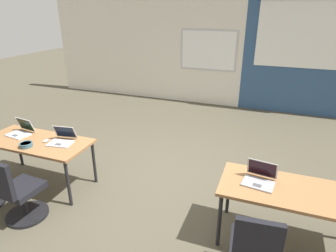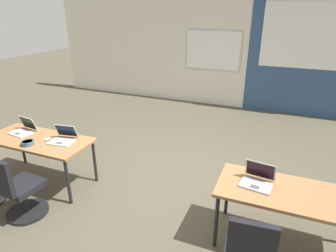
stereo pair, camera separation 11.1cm
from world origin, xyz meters
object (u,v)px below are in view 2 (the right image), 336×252
Objects in this scene: laptop_near_left_end at (23,129)px; chair_near_left_inner at (18,192)px; laptop_near_left_inner at (63,138)px; desk_near_left at (39,142)px; snack_bowl at (27,143)px; laptop_near_right_inner at (257,180)px; mouse_near_left_inner at (47,139)px; desk_near_right at (294,198)px.

laptop_near_left_end is 0.40× the size of chair_near_left_inner.
laptop_near_left_inner is at bearing -90.74° from chair_near_left_inner.
desk_near_left is 9.01× the size of snack_bowl.
laptop_near_right_inner is 0.40× the size of chair_near_left_inner.
snack_bowl reaches higher than mouse_near_left_inner.
chair_near_left_inner is at bearing -166.61° from desk_near_right.
laptop_near_left_end is at bearing 178.56° from desk_near_right.
desk_near_left is 0.42m from laptop_near_left_inner.
mouse_near_left_inner is (0.55, -0.08, -0.03)m from laptop_near_left_end.
desk_near_right is 3.11m from laptop_near_left_inner.
desk_near_right is at bearing 3.42° from snack_bowl.
laptop_near_right_inner reaches higher than chair_near_left_inner.
laptop_near_left_end reaches higher than desk_near_right.
laptop_near_right_inner is (3.11, 0.03, 0.11)m from desk_near_left.
laptop_near_left_end is (-3.88, 0.10, 0.11)m from desk_near_right.
laptop_near_right_inner is 2.07× the size of snack_bowl.
laptop_near_left_end is 0.98× the size of laptop_near_left_inner.
chair_near_left_inner is at bearing -65.41° from desk_near_left.
laptop_near_left_inner reaches higher than snack_bowl.
mouse_near_left_inner is at bearing -172.73° from laptop_near_left_inner.
laptop_near_left_inner is 0.92m from chair_near_left_inner.
mouse_near_left_inner reaches higher than desk_near_right.
mouse_near_left_inner is at bearing -74.08° from chair_near_left_inner.
snack_bowl is (-3.08, -0.23, -0.01)m from laptop_near_right_inner.
laptop_near_left_end is at bearing 170.06° from laptop_near_left_inner.
desk_near_left is at bearing 180.00° from desk_near_right.
laptop_near_right_inner is at bearing 176.28° from desk_near_right.
desk_near_right is 3.26m from chair_near_left_inner.
laptop_near_left_inner is (0.40, 0.08, 0.11)m from desk_near_left.
laptop_near_right_inner is (-0.39, 0.03, 0.11)m from desk_near_right.
snack_bowl is (-0.32, 0.54, 0.38)m from chair_near_left_inner.
desk_near_right is at bearing 0.00° from desk_near_left.
desk_near_right is at bearing -10.48° from laptop_near_left_inner.
laptop_near_left_end is 3.46× the size of mouse_near_left_inner.
desk_near_right is 4.26× the size of laptop_near_left_inner.
chair_near_left_inner is (0.34, -0.75, -0.28)m from desk_near_left.
laptop_near_left_end is 2.07× the size of snack_bowl.
laptop_near_left_end is at bearing -46.60° from chair_near_left_inner.
laptop_near_left_end is 0.55m from mouse_near_left_inner.
laptop_near_right_inner is at bearing -161.37° from chair_near_left_inner.
laptop_near_left_inner reaches higher than desk_near_left.
mouse_near_left_inner is 0.27m from snack_bowl.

